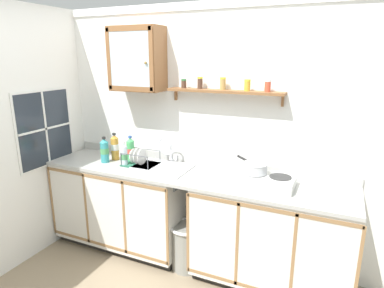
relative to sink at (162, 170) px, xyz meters
name	(u,v)px	position (x,y,z in m)	size (l,w,h in m)	color
floor	(175,278)	(0.29, -0.33, -0.89)	(5.94, 5.94, 0.00)	gray
back_wall	(201,134)	(0.29, 0.27, 0.33)	(3.54, 0.07, 2.43)	white
side_wall_left	(13,140)	(-1.20, -0.64, 0.32)	(0.05, 3.37, 2.43)	white
lower_cabinet_run	(123,205)	(-0.47, -0.04, -0.45)	(1.40, 0.58, 0.89)	black
lower_cabinet_run_right	(271,238)	(1.08, -0.04, -0.45)	(1.34, 0.58, 0.89)	black
countertop	(188,175)	(0.29, -0.04, 0.01)	(2.90, 0.60, 0.03)	#B2B2AD
backsplash	(200,161)	(0.29, 0.23, 0.06)	(2.90, 0.02, 0.08)	#B2B2AD
sink	(162,170)	(0.00, 0.00, 0.00)	(0.55, 0.48, 0.41)	silver
hot_plate_stove	(266,181)	(1.02, -0.05, 0.07)	(0.44, 0.30, 0.10)	silver
saucepan	(255,167)	(0.91, -0.03, 0.17)	(0.32, 0.30, 0.09)	silver
bottle_water_clear_0	(124,155)	(-0.37, -0.09, 0.13)	(0.07, 0.07, 0.24)	silver
bottle_detergent_teal_1	(105,150)	(-0.61, -0.09, 0.15)	(0.08, 0.08, 0.26)	teal
bottle_juice_amber_2	(115,147)	(-0.57, 0.03, 0.16)	(0.08, 0.08, 0.28)	gold
bottle_soda_green_3	(131,150)	(-0.39, 0.05, 0.15)	(0.08, 0.08, 0.27)	#4CB266
dish_rack	(140,161)	(-0.24, -0.02, 0.06)	(0.33, 0.25, 0.17)	#26664C
mug	(134,157)	(-0.36, 0.05, 0.08)	(0.12, 0.11, 0.10)	white
wall_cabinet	(137,59)	(-0.31, 0.12, 1.04)	(0.52, 0.28, 0.60)	brown
spice_shelf	(225,90)	(0.55, 0.18, 0.78)	(1.07, 0.14, 0.23)	brown
window	(45,129)	(-1.17, -0.30, 0.36)	(0.03, 0.68, 0.78)	#262D38
trash_bin	(187,245)	(0.32, -0.13, -0.66)	(0.33, 0.33, 0.44)	gray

